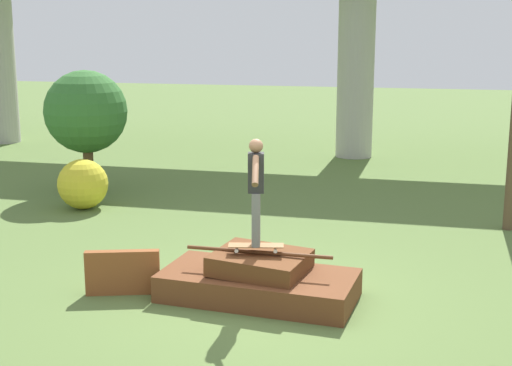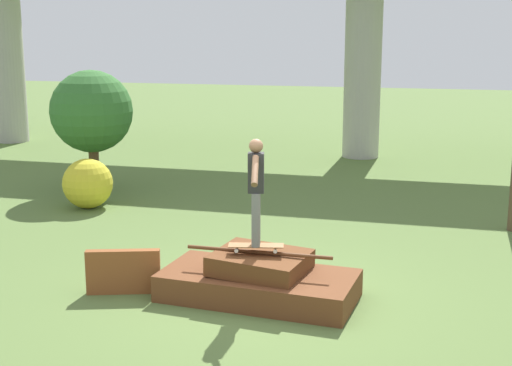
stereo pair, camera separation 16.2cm
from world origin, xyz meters
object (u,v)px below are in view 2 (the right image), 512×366
skater (256,185)px  bush_yellow_flowering (88,183)px  skateboard (256,246)px  tree_behind_left (92,112)px

skater → bush_yellow_flowering: (-4.91, 4.27, -1.14)m
skateboard → skater: 0.88m
tree_behind_left → bush_yellow_flowering: bearing=-67.3°
skater → tree_behind_left: tree_behind_left is taller
tree_behind_left → bush_yellow_flowering: 2.18m
skateboard → tree_behind_left: bearing=133.6°
skater → bush_yellow_flowering: skater is taller
bush_yellow_flowering → skater: bearing=-41.0°
skateboard → bush_yellow_flowering: bush_yellow_flowering is taller
skater → bush_yellow_flowering: 6.61m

